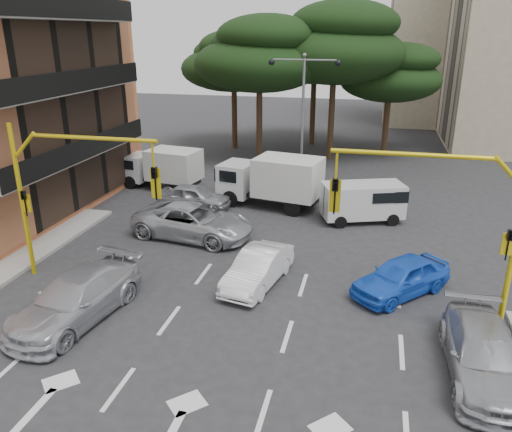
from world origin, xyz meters
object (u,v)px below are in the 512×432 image
(car_white_hatch, at_px, (258,268))
(car_silver_wagon, at_px, (76,298))
(car_silver_cross_a, at_px, (193,221))
(car_silver_cross_b, at_px, (195,197))
(car_blue_compact, at_px, (401,277))
(car_silver_parked, at_px, (484,355))
(van_white, at_px, (362,202))
(street_lamp_center, at_px, (303,98))
(box_truck_a, at_px, (161,168))
(signal_mast_left, at_px, (61,183))
(box_truck_b, at_px, (270,181))
(signal_mast_right, at_px, (456,212))

(car_white_hatch, relative_size, car_silver_wagon, 0.77)
(car_silver_cross_a, bearing_deg, car_silver_wagon, 178.36)
(car_silver_wagon, bearing_deg, car_silver_cross_b, 98.99)
(car_white_hatch, relative_size, car_blue_compact, 1.00)
(car_silver_cross_a, xyz_separation_m, car_silver_parked, (11.27, -7.65, -0.08))
(van_white, bearing_deg, car_silver_cross_a, -82.10)
(street_lamp_center, distance_m, van_white, 7.72)
(car_white_hatch, relative_size, car_silver_cross_b, 1.03)
(street_lamp_center, height_order, box_truck_a, street_lamp_center)
(car_silver_wagon, height_order, car_silver_parked, car_silver_wagon)
(car_blue_compact, bearing_deg, signal_mast_left, -129.00)
(box_truck_a, bearing_deg, signal_mast_left, -164.28)
(car_white_hatch, bearing_deg, van_white, 76.83)
(car_white_hatch, xyz_separation_m, car_silver_cross_a, (-3.98, 3.82, 0.12))
(street_lamp_center, distance_m, car_silver_wagon, 17.94)
(box_truck_b, bearing_deg, car_silver_cross_b, 120.76)
(box_truck_b, bearing_deg, signal_mast_left, 161.78)
(car_silver_cross_a, height_order, car_silver_parked, car_silver_cross_a)
(signal_mast_right, distance_m, signal_mast_left, 13.61)
(car_silver_cross_a, bearing_deg, box_truck_b, -17.64)
(car_blue_compact, bearing_deg, box_truck_a, -173.52)
(car_white_hatch, xyz_separation_m, car_silver_cross_b, (-5.30, 7.64, -0.00))
(signal_mast_left, xyz_separation_m, car_silver_wagon, (1.79, -2.57, -3.12))
(street_lamp_center, xyz_separation_m, box_truck_a, (-8.28, -2.00, -4.20))
(signal_mast_left, height_order, street_lamp_center, street_lamp_center)
(car_silver_wagon, bearing_deg, car_white_hatch, 44.35)
(car_white_hatch, bearing_deg, car_silver_wagon, -133.32)
(signal_mast_left, distance_m, car_silver_parked, 14.99)
(car_silver_cross_a, bearing_deg, car_blue_compact, -101.47)
(car_silver_cross_b, relative_size, box_truck_b, 0.69)
(signal_mast_right, height_order, car_blue_compact, signal_mast_right)
(signal_mast_right, bearing_deg, box_truck_b, 127.75)
(signal_mast_left, relative_size, car_blue_compact, 1.49)
(signal_mast_right, height_order, car_silver_parked, signal_mast_right)
(car_white_hatch, bearing_deg, box_truck_a, 139.80)
(car_white_hatch, relative_size, car_silver_parked, 0.84)
(signal_mast_left, relative_size, box_truck_b, 1.06)
(street_lamp_center, height_order, car_white_hatch, street_lamp_center)
(street_lamp_center, relative_size, car_silver_wagon, 1.47)
(box_truck_b, bearing_deg, car_white_hatch, -160.24)
(car_silver_cross_b, height_order, box_truck_a, box_truck_a)
(signal_mast_right, height_order, car_white_hatch, signal_mast_right)
(van_white, bearing_deg, car_silver_cross_b, -108.88)
(car_white_hatch, xyz_separation_m, car_blue_compact, (5.24, 0.49, 0.02))
(signal_mast_left, bearing_deg, van_white, 40.15)
(car_white_hatch, distance_m, car_silver_cross_b, 9.30)
(signal_mast_right, bearing_deg, car_silver_cross_b, 143.20)
(signal_mast_left, distance_m, street_lamp_center, 15.65)
(car_silver_parked, distance_m, box_truck_a, 21.61)
(car_silver_wagon, distance_m, box_truck_a, 14.95)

